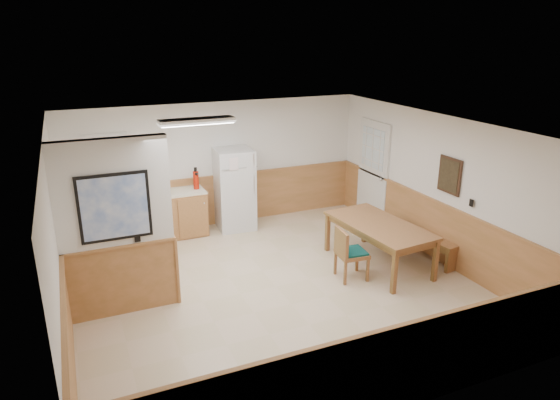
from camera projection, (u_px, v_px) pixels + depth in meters
name	position (u px, v px, depth m)	size (l,w,h in m)	color
ground	(276.00, 286.00, 7.80)	(6.00, 6.00, 0.00)	beige
ceiling	(275.00, 128.00, 7.00)	(6.00, 6.00, 0.02)	silver
back_wall	(218.00, 165.00, 10.01)	(6.00, 0.02, 2.50)	white
right_wall	(437.00, 188.00, 8.53)	(0.02, 6.00, 2.50)	white
left_wall	(56.00, 244.00, 6.27)	(0.02, 6.00, 2.50)	white
wainscot_back	(219.00, 200.00, 10.23)	(6.00, 0.04, 1.00)	#BC7C4B
wainscot_right	(432.00, 229.00, 8.76)	(0.04, 6.00, 1.00)	#BC7C4B
wainscot_left	(66.00, 296.00, 6.52)	(0.04, 6.00, 1.00)	#BC7C4B
partition_wall	(117.00, 231.00, 6.73)	(1.50, 0.20, 2.50)	white
kitchen_counter	(163.00, 215.00, 9.53)	(2.20, 0.61, 1.00)	#A86E3B
exterior_door	(373.00, 172.00, 10.23)	(0.07, 1.02, 2.15)	silver
kitchen_window	(107.00, 160.00, 9.10)	(0.80, 0.04, 1.00)	silver
wall_painting	(450.00, 175.00, 8.16)	(0.04, 0.50, 0.60)	#362215
fluorescent_fixture	(197.00, 121.00, 7.85)	(1.20, 0.30, 0.09)	silver
refrigerator	(235.00, 189.00, 9.91)	(0.76, 0.75, 1.62)	silver
dining_table	(379.00, 229.00, 8.32)	(1.13, 2.00, 0.75)	#A55F3C
dining_bench	(421.00, 237.00, 8.78)	(0.56, 1.58, 0.45)	#A55F3C
dining_chair	(347.00, 250.00, 7.90)	(0.66, 0.49, 0.85)	#A55F3C
fire_extinguisher	(196.00, 179.00, 9.58)	(0.11, 0.11, 0.43)	red
soap_bottle	(113.00, 192.00, 9.05)	(0.07, 0.07, 0.23)	#17832E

